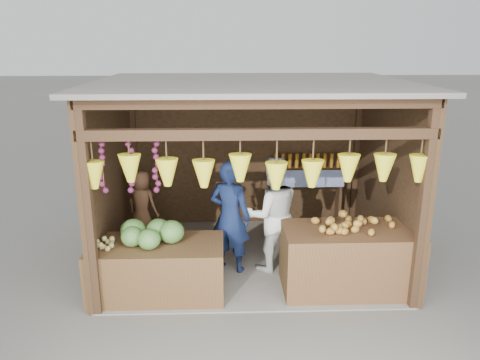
% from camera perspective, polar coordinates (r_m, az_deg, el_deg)
% --- Properties ---
extents(ground, '(80.00, 80.00, 0.00)m').
position_cam_1_polar(ground, '(7.23, 1.28, -9.50)').
color(ground, '#514F49').
rests_on(ground, ground).
extents(stall_structure, '(4.30, 3.30, 2.66)m').
position_cam_1_polar(stall_structure, '(6.63, 1.10, 3.38)').
color(stall_structure, slate).
rests_on(stall_structure, ground).
extents(back_shelf, '(1.25, 0.32, 1.32)m').
position_cam_1_polar(back_shelf, '(8.23, 8.13, 0.13)').
color(back_shelf, '#382314').
rests_on(back_shelf, ground).
extents(counter_left, '(1.70, 0.85, 0.71)m').
position_cam_1_polar(counter_left, '(6.23, -10.02, -10.66)').
color(counter_left, '#472E17').
rests_on(counter_left, ground).
extents(counter_right, '(1.73, 0.85, 0.86)m').
position_cam_1_polar(counter_right, '(6.37, 13.15, -9.45)').
color(counter_right, '#442F16').
rests_on(counter_right, ground).
extents(stool, '(0.30, 0.30, 0.28)m').
position_cam_1_polar(stool, '(7.49, -11.56, -7.69)').
color(stool, black).
rests_on(stool, ground).
extents(man_standing, '(0.70, 0.60, 1.63)m').
position_cam_1_polar(man_standing, '(6.56, -1.23, -4.54)').
color(man_standing, '#121E43').
rests_on(man_standing, ground).
extents(woman_standing, '(0.90, 0.75, 1.66)m').
position_cam_1_polar(woman_standing, '(6.62, 3.94, -4.22)').
color(woman_standing, silver).
rests_on(woman_standing, ground).
extents(vendor_seated, '(0.61, 0.54, 1.05)m').
position_cam_1_polar(vendor_seated, '(7.25, -11.86, -2.87)').
color(vendor_seated, brown).
rests_on(vendor_seated, stool).
extents(melon_pile, '(1.00, 0.50, 0.32)m').
position_cam_1_polar(melon_pile, '(6.04, -10.92, -6.21)').
color(melon_pile, '#1C4913').
rests_on(melon_pile, counter_left).
extents(tanfruit_pile, '(0.34, 0.40, 0.13)m').
position_cam_1_polar(tanfruit_pile, '(6.14, -16.37, -7.17)').
color(tanfruit_pile, '#A3904B').
rests_on(tanfruit_pile, counter_left).
extents(mango_pile, '(1.40, 0.64, 0.22)m').
position_cam_1_polar(mango_pile, '(6.18, 14.22, -4.90)').
color(mango_pile, '#CF451B').
rests_on(mango_pile, counter_right).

